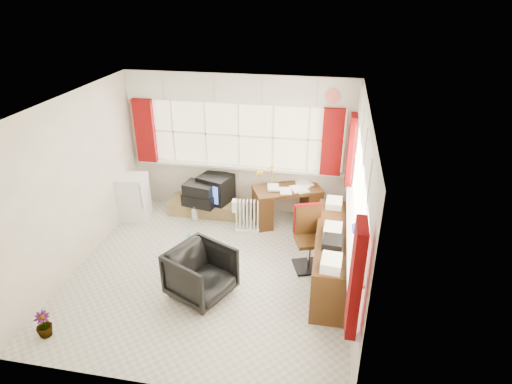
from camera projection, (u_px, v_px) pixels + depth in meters
The scene contains 20 objects.
ground at pixel (212, 272), 6.31m from camera, with size 4.00×4.00×0.00m, color beige.
room_walls at pixel (206, 180), 5.64m from camera, with size 4.00×4.00×4.00m.
window_back at pixel (239, 163), 7.60m from camera, with size 3.70×0.12×3.60m.
window_right at pixel (352, 230), 5.57m from camera, with size 0.12×3.70×3.60m.
curtains at pixel (285, 162), 6.32m from camera, with size 3.83×3.83×1.15m.
overhead_cabinets at pixel (291, 108), 6.01m from camera, with size 3.98×3.98×0.48m.
desk at pixel (287, 203), 7.47m from camera, with size 1.28×0.98×0.70m.
desk_lamp at pixel (272, 171), 7.32m from camera, with size 0.16×0.14×0.40m.
task_chair at pixel (308, 234), 6.28m from camera, with size 0.52×0.54×0.98m.
office_chair at pixel (201, 273), 5.72m from camera, with size 0.75×0.77×0.70m, color black.
radiator at pixel (247, 219), 7.22m from camera, with size 0.42×0.21×0.60m.
credenza at pixel (332, 255), 6.03m from camera, with size 0.50×2.00×0.85m.
file_tray at pixel (333, 242), 5.57m from camera, with size 0.25×0.32×0.11m, color black.
tv_bench at pixel (208, 207), 7.86m from camera, with size 1.40×0.50×0.25m, color olive.
crt_tv at pixel (216, 188), 7.72m from camera, with size 0.66×0.63×0.49m.
hifi_stack at pixel (200, 194), 7.59m from camera, with size 0.64×0.47×0.42m.
mini_fridge at pixel (134, 197), 7.60m from camera, with size 0.54×0.54×0.81m.
spray_bottle_a at pixel (194, 213), 7.62m from camera, with size 0.11×0.11×0.28m, color silver.
spray_bottle_b at pixel (190, 235), 7.05m from camera, with size 0.09×0.09×0.19m, color #85C6B9.
flower_vase at pixel (44, 324), 5.12m from camera, with size 0.19×0.19×0.34m, color black.
Camera 1 is at (1.58, -4.91, 3.88)m, focal length 30.00 mm.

